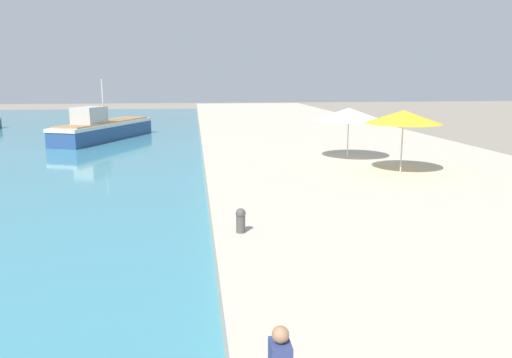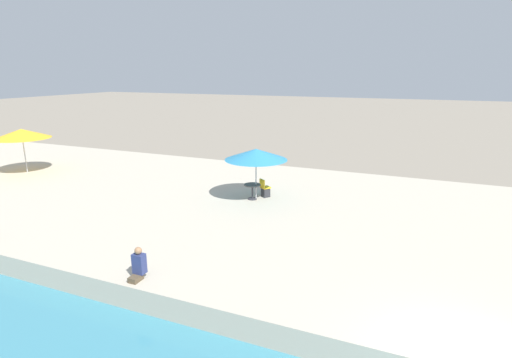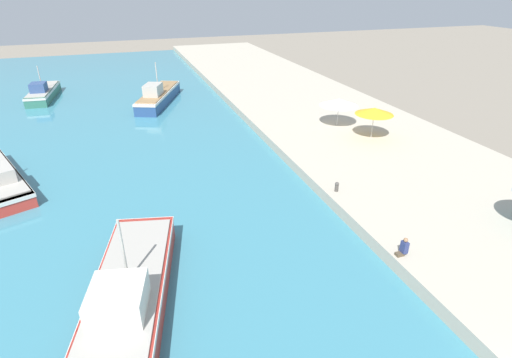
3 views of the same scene
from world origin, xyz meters
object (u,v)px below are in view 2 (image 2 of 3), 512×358
(cafe_umbrella_white, at_px, (22,134))
(cafe_table, at_px, (252,189))
(cafe_chair_left, at_px, (265,190))
(person_at_quay, at_px, (138,265))
(cafe_umbrella_pink, at_px, (256,154))

(cafe_umbrella_white, relative_size, cafe_table, 4.00)
(cafe_umbrella_white, distance_m, cafe_chair_left, 15.28)
(cafe_chair_left, relative_size, person_at_quay, 0.92)
(cafe_umbrella_pink, distance_m, cafe_umbrella_white, 14.84)
(cafe_umbrella_pink, bearing_deg, person_at_quay, 178.21)
(cafe_chair_left, distance_m, person_at_quay, 8.88)
(cafe_umbrella_white, bearing_deg, cafe_umbrella_pink, -87.82)
(cafe_umbrella_white, xyz_separation_m, person_at_quay, (-7.80, -14.56, -1.94))
(cafe_table, bearing_deg, cafe_chair_left, -36.35)
(cafe_umbrella_pink, height_order, person_at_quay, cafe_umbrella_pink)
(cafe_umbrella_white, height_order, person_at_quay, cafe_umbrella_white)
(cafe_chair_left, bearing_deg, person_at_quay, -57.12)
(cafe_chair_left, bearing_deg, cafe_umbrella_pink, -82.86)
(cafe_umbrella_pink, distance_m, person_at_quay, 8.55)
(cafe_umbrella_pink, height_order, cafe_table, cafe_umbrella_pink)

